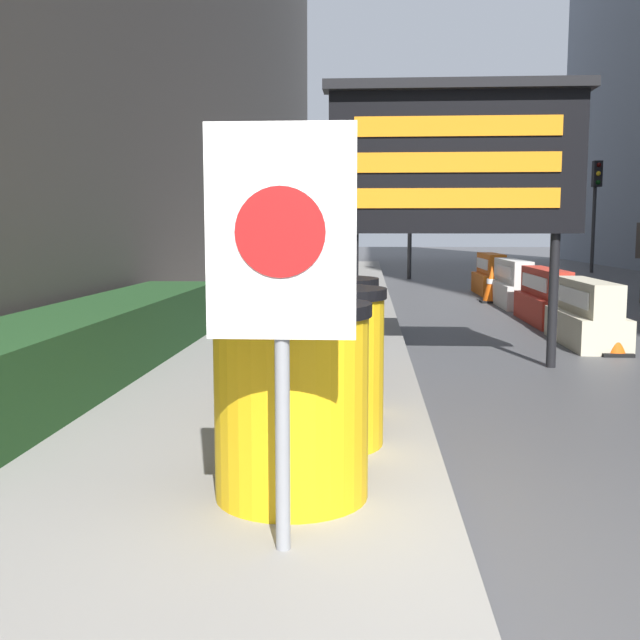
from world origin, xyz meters
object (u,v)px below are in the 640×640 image
message_board (456,160)px  jersey_barrier_orange_near (490,276)px  barrel_drum_middle (322,366)px  traffic_light_far_side (596,192)px  jersey_barrier_red_striped (545,299)px  traffic_cone_near (616,329)px  jersey_barrier_cream (586,316)px  jersey_barrier_white (512,285)px  traffic_light_near_curb (411,168)px  barrel_drum_back (325,343)px  barrel_drum_foreground (291,400)px  warning_sign (281,263)px  traffic_cone_mid (491,284)px

message_board → jersey_barrier_orange_near: 9.35m
barrel_drum_middle → traffic_light_far_side: traffic_light_far_side is taller
jersey_barrier_red_striped → traffic_cone_near: size_ratio=3.33×
jersey_barrier_cream → jersey_barrier_white: bearing=90.0°
jersey_barrier_orange_near → traffic_cone_near: size_ratio=3.00×
jersey_barrier_cream → traffic_light_near_curb: bearing=97.1°
barrel_drum_back → traffic_light_near_curb: traffic_light_near_curb is taller
barrel_drum_foreground → warning_sign: size_ratio=0.56×
traffic_cone_mid → traffic_light_far_side: size_ratio=0.20×
barrel_drum_back → jersey_barrier_white: size_ratio=0.44×
jersey_barrier_red_striped → traffic_light_near_curb: (-1.53, 10.13, 2.81)m
traffic_light_far_side → jersey_barrier_red_striped: bearing=-109.0°
barrel_drum_foreground → warning_sign: bearing=-87.5°
traffic_light_near_curb → message_board: bearing=-91.3°
warning_sign → traffic_cone_mid: size_ratio=2.32×
barrel_drum_foreground → warning_sign: 0.93m
message_board → traffic_cone_near: bearing=22.8°
barrel_drum_foreground → jersey_barrier_orange_near: (3.09, 13.35, -0.22)m
traffic_cone_mid → warning_sign: bearing=-103.0°
barrel_drum_foreground → traffic_cone_near: barrel_drum_foreground is taller
message_board → traffic_cone_mid: message_board is taller
jersey_barrier_white → warning_sign: bearing=-105.0°
barrel_drum_middle → jersey_barrier_red_striped: bearing=67.6°
barrel_drum_middle → barrel_drum_back: bearing=92.2°
warning_sign → jersey_barrier_orange_near: (3.06, 13.98, -0.91)m
jersey_barrier_red_striped → jersey_barrier_white: jersey_barrier_white is taller
jersey_barrier_cream → traffic_cone_near: jersey_barrier_cream is taller
traffic_cone_mid → jersey_barrier_red_striped: bearing=-84.8°
warning_sign → jersey_barrier_white: 11.88m
barrel_drum_back → warning_sign: warning_sign is taller
barrel_drum_middle → jersey_barrier_red_striped: 7.86m
jersey_barrier_red_striped → traffic_light_near_curb: traffic_light_near_curb is taller
barrel_drum_back → traffic_cone_mid: 9.94m
jersey_barrier_white → jersey_barrier_orange_near: (-0.00, 2.54, 0.02)m
jersey_barrier_red_striped → jersey_barrier_orange_near: size_ratio=1.11×
barrel_drum_back → jersey_barrier_orange_near: bearing=75.2°
jersey_barrier_white → jersey_barrier_orange_near: size_ratio=1.14×
traffic_cone_mid → jersey_barrier_cream: bearing=-86.9°
traffic_light_near_curb → traffic_light_far_side: size_ratio=1.20×
traffic_light_far_side → barrel_drum_foreground: bearing=-109.6°
warning_sign → message_board: message_board is taller
warning_sign → jersey_barrier_orange_near: bearing=77.6°
barrel_drum_back → traffic_cone_mid: barrel_drum_back is taller
traffic_cone_mid → jersey_barrier_white: bearing=-63.5°
traffic_cone_mid → barrel_drum_middle: bearing=-104.5°
barrel_drum_middle → jersey_barrier_orange_near: barrel_drum_middle is taller
barrel_drum_back → warning_sign: 2.56m
barrel_drum_middle → traffic_cone_mid: barrel_drum_middle is taller
jersey_barrier_cream → traffic_light_far_side: size_ratio=0.49×
jersey_barrier_cream → traffic_cone_mid: 5.44m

